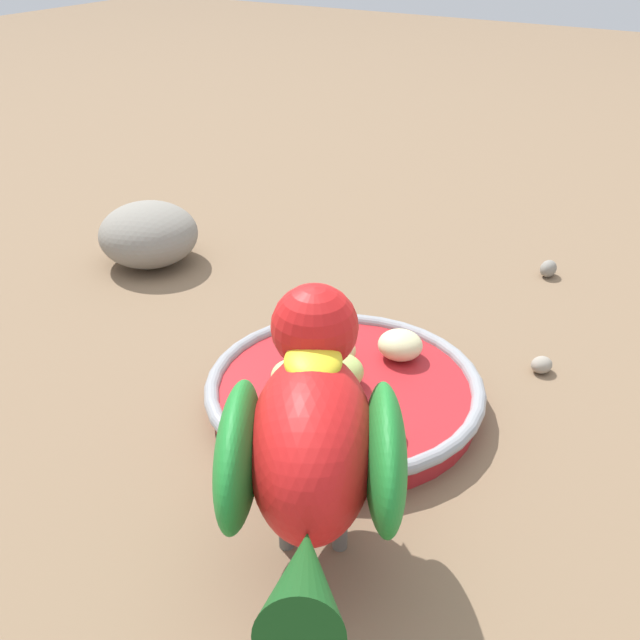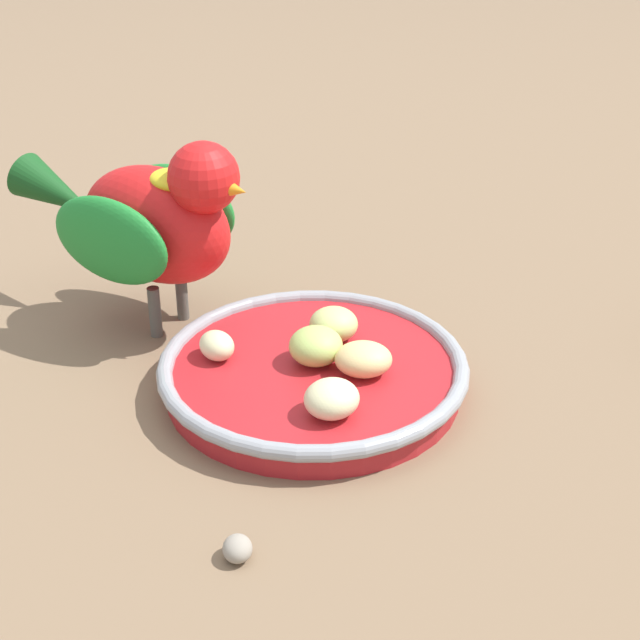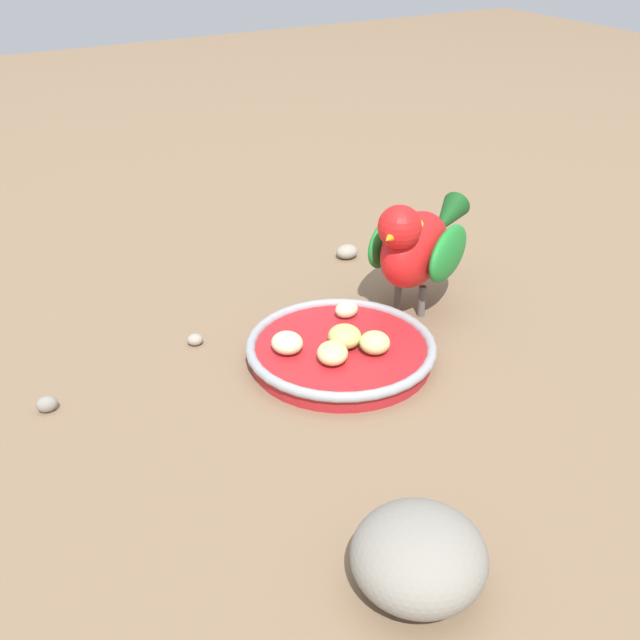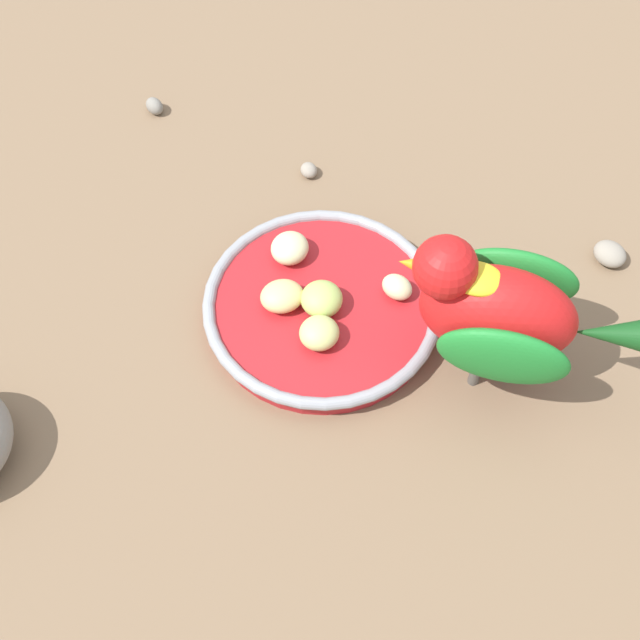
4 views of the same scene
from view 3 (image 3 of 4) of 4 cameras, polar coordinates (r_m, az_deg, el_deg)
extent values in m
plane|color=#7A6047|center=(0.86, 1.67, -3.88)|extent=(4.00, 4.00, 0.00)
cylinder|color=#AD1E23|center=(0.88, 1.50, -2.40)|extent=(0.20, 0.20, 0.02)
torus|color=#93969B|center=(0.87, 1.51, -1.84)|extent=(0.21, 0.21, 0.01)
ellipsoid|color=beige|center=(0.86, -2.37, -1.64)|extent=(0.04, 0.04, 0.02)
ellipsoid|color=#B2CC66|center=(0.87, 1.77, -1.18)|extent=(0.05, 0.05, 0.03)
ellipsoid|color=beige|center=(0.93, 1.92, 0.76)|extent=(0.03, 0.02, 0.02)
ellipsoid|color=#E5C67F|center=(0.84, 0.75, -2.25)|extent=(0.05, 0.05, 0.02)
ellipsoid|color=#C6D17A|center=(0.86, 3.94, -1.62)|extent=(0.04, 0.04, 0.02)
cylinder|color=#59544C|center=(0.97, 7.30, 1.34)|extent=(0.01, 0.01, 0.04)
cylinder|color=#59544C|center=(0.98, 5.60, 1.78)|extent=(0.01, 0.01, 0.04)
ellipsoid|color=red|center=(0.95, 6.79, 5.05)|extent=(0.14, 0.12, 0.09)
ellipsoid|color=#1E7F2D|center=(0.95, 9.15, 4.74)|extent=(0.10, 0.07, 0.06)
ellipsoid|color=#1E7F2D|center=(0.98, 4.94, 5.73)|extent=(0.10, 0.07, 0.06)
cone|color=#144719|center=(1.03, 8.99, 7.13)|extent=(0.09, 0.07, 0.05)
sphere|color=red|center=(0.90, 5.73, 6.64)|extent=(0.07, 0.07, 0.05)
cone|color=orange|center=(0.88, 5.05, 5.91)|extent=(0.03, 0.03, 0.02)
ellipsoid|color=yellow|center=(0.92, 6.37, 6.79)|extent=(0.05, 0.05, 0.01)
ellipsoid|color=gray|center=(0.62, 7.09, -16.45)|extent=(0.14, 0.14, 0.06)
ellipsoid|color=gray|center=(0.85, -18.98, -5.72)|extent=(0.02, 0.02, 0.02)
ellipsoid|color=gray|center=(1.12, 1.95, 4.92)|extent=(0.03, 0.03, 0.02)
ellipsoid|color=gray|center=(0.92, -8.94, -1.39)|extent=(0.02, 0.02, 0.01)
camera|label=1|loc=(1.18, 13.72, 22.09)|focal=41.77mm
camera|label=2|loc=(0.91, -37.25, 16.36)|focal=53.71mm
camera|label=4|loc=(0.79, 45.62, 37.00)|focal=50.79mm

